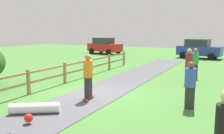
{
  "coord_description": "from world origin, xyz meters",
  "views": [
    {
      "loc": [
        5.38,
        -9.05,
        2.78
      ],
      "look_at": [
        0.03,
        1.62,
        1.0
      ],
      "focal_mm": 39.48,
      "sensor_mm": 36.0,
      "label": 1
    }
  ],
  "objects_px": {
    "bystander_blue": "(190,83)",
    "bystander_green": "(195,62)",
    "bystander_maroon": "(189,64)",
    "skater_riding": "(88,74)",
    "parked_car_blue": "(199,49)",
    "skater_fallen": "(34,109)",
    "parked_car_red": "(104,46)"
  },
  "relations": [
    {
      "from": "skater_riding",
      "to": "skater_fallen",
      "type": "distance_m",
      "value": 2.55
    },
    {
      "from": "bystander_blue",
      "to": "parked_car_red",
      "type": "height_order",
      "value": "parked_car_red"
    },
    {
      "from": "skater_fallen",
      "to": "skater_riding",
      "type": "bearing_deg",
      "value": 73.84
    },
    {
      "from": "bystander_blue",
      "to": "parked_car_red",
      "type": "distance_m",
      "value": 21.19
    },
    {
      "from": "bystander_green",
      "to": "bystander_blue",
      "type": "bearing_deg",
      "value": -83.37
    },
    {
      "from": "bystander_blue",
      "to": "parked_car_blue",
      "type": "relative_size",
      "value": 0.39
    },
    {
      "from": "skater_fallen",
      "to": "parked_car_blue",
      "type": "height_order",
      "value": "parked_car_blue"
    },
    {
      "from": "skater_riding",
      "to": "bystander_maroon",
      "type": "distance_m",
      "value": 5.8
    },
    {
      "from": "skater_riding",
      "to": "bystander_green",
      "type": "relative_size",
      "value": 1.05
    },
    {
      "from": "skater_riding",
      "to": "parked_car_blue",
      "type": "bearing_deg",
      "value": 83.81
    },
    {
      "from": "bystander_blue",
      "to": "parked_car_blue",
      "type": "xyz_separation_m",
      "value": [
        -1.91,
        17.0,
        0.02
      ]
    },
    {
      "from": "skater_riding",
      "to": "parked_car_blue",
      "type": "height_order",
      "value": "parked_car_blue"
    },
    {
      "from": "bystander_blue",
      "to": "parked_car_blue",
      "type": "height_order",
      "value": "parked_car_blue"
    },
    {
      "from": "skater_fallen",
      "to": "parked_car_red",
      "type": "xyz_separation_m",
      "value": [
        -8.16,
        19.98,
        0.76
      ]
    },
    {
      "from": "skater_fallen",
      "to": "bystander_green",
      "type": "xyz_separation_m",
      "value": [
        3.8,
        8.96,
        0.77
      ]
    },
    {
      "from": "bystander_blue",
      "to": "bystander_maroon",
      "type": "bearing_deg",
      "value": 100.1
    },
    {
      "from": "skater_fallen",
      "to": "parked_car_blue",
      "type": "distance_m",
      "value": 20.15
    },
    {
      "from": "bystander_blue",
      "to": "parked_car_blue",
      "type": "bearing_deg",
      "value": 96.4
    },
    {
      "from": "bystander_maroon",
      "to": "parked_car_blue",
      "type": "distance_m",
      "value": 12.8
    },
    {
      "from": "parked_car_blue",
      "to": "parked_car_red",
      "type": "bearing_deg",
      "value": 179.97
    },
    {
      "from": "skater_riding",
      "to": "parked_car_red",
      "type": "bearing_deg",
      "value": 116.53
    },
    {
      "from": "skater_riding",
      "to": "skater_fallen",
      "type": "bearing_deg",
      "value": -106.16
    },
    {
      "from": "skater_riding",
      "to": "bystander_blue",
      "type": "bearing_deg",
      "value": 9.91
    },
    {
      "from": "bystander_maroon",
      "to": "bystander_blue",
      "type": "bearing_deg",
      "value": -79.9
    },
    {
      "from": "skater_riding",
      "to": "parked_car_blue",
      "type": "distance_m",
      "value": 17.77
    },
    {
      "from": "skater_riding",
      "to": "parked_car_red",
      "type": "height_order",
      "value": "parked_car_red"
    },
    {
      "from": "bystander_blue",
      "to": "bystander_maroon",
      "type": "relative_size",
      "value": 0.92
    },
    {
      "from": "bystander_maroon",
      "to": "parked_car_red",
      "type": "distance_m",
      "value": 17.43
    },
    {
      "from": "bystander_blue",
      "to": "bystander_green",
      "type": "bearing_deg",
      "value": 96.63
    },
    {
      "from": "bystander_blue",
      "to": "parked_car_red",
      "type": "relative_size",
      "value": 0.38
    },
    {
      "from": "parked_car_red",
      "to": "skater_fallen",
      "type": "bearing_deg",
      "value": -67.79
    },
    {
      "from": "skater_riding",
      "to": "bystander_blue",
      "type": "xyz_separation_m",
      "value": [
        3.83,
        0.67,
        -0.11
      ]
    }
  ]
}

